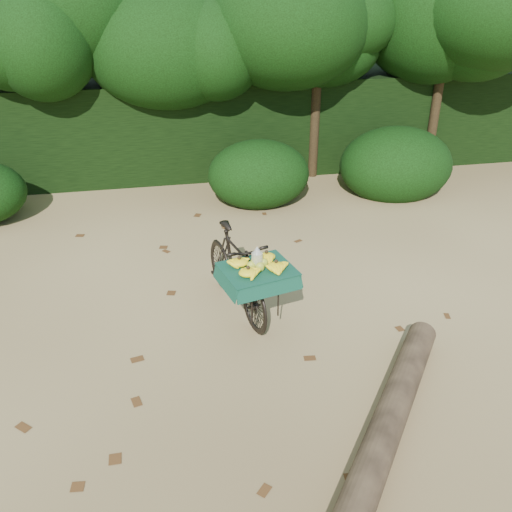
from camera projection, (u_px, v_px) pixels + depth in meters
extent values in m
plane|color=tan|center=(198.00, 371.00, 5.50)|extent=(80.00, 80.00, 0.00)
imported|color=black|center=(236.00, 271.00, 6.29)|extent=(0.85, 1.75, 1.01)
cube|color=black|center=(258.00, 270.00, 5.66)|extent=(0.46, 0.52, 0.03)
cube|color=#134933|center=(258.00, 269.00, 5.65)|extent=(0.85, 0.76, 0.01)
ellipsoid|color=#A3AD2A|center=(264.00, 263.00, 5.65)|extent=(0.10, 0.08, 0.11)
ellipsoid|color=#A3AD2A|center=(255.00, 262.00, 5.67)|extent=(0.10, 0.08, 0.11)
ellipsoid|color=#A3AD2A|center=(251.00, 266.00, 5.60)|extent=(0.10, 0.08, 0.11)
ellipsoid|color=#A3AD2A|center=(260.00, 267.00, 5.58)|extent=(0.10, 0.08, 0.11)
cylinder|color=#EAE5C6|center=(257.00, 260.00, 5.61)|extent=(0.12, 0.12, 0.15)
cylinder|color=brown|center=(372.00, 466.00, 4.28)|extent=(2.64, 3.29, 0.28)
cube|color=black|center=(163.00, 126.00, 10.52)|extent=(26.00, 1.80, 1.80)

